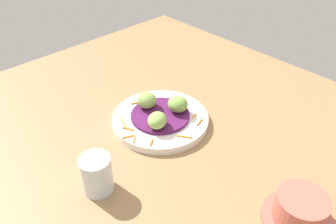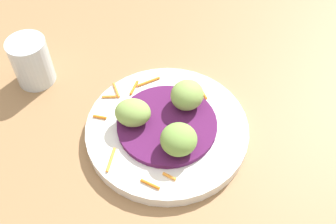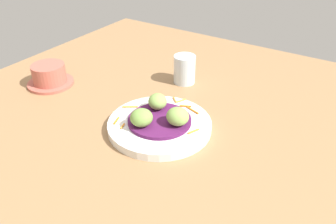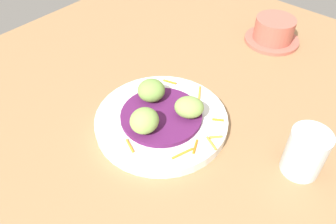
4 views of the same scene
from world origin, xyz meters
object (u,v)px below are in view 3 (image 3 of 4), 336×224
(terracotta_bowl, at_px, (49,76))
(water_glass, at_px, (185,69))
(guac_scoop_center, at_px, (141,118))
(main_plate, at_px, (160,125))
(guac_scoop_right, at_px, (178,116))
(guac_scoop_left, at_px, (159,102))

(terracotta_bowl, bearing_deg, water_glass, 35.02)
(guac_scoop_center, relative_size, terracotta_bowl, 0.39)
(terracotta_bowl, bearing_deg, main_plate, -2.20)
(water_glass, bearing_deg, guac_scoop_right, -62.85)
(terracotta_bowl, height_order, water_glass, water_glass)
(terracotta_bowl, bearing_deg, guac_scoop_center, -8.77)
(guac_scoop_center, distance_m, terracotta_bowl, 0.36)
(main_plate, xyz_separation_m, terracotta_bowl, (-0.37, 0.01, 0.02))
(guac_scoop_center, xyz_separation_m, water_glass, (-0.05, 0.27, -0.01))
(terracotta_bowl, xyz_separation_m, water_glass, (0.30, 0.21, 0.01))
(guac_scoop_right, distance_m, terracotta_bowl, 0.42)
(guac_scoop_center, bearing_deg, main_plate, 64.75)
(guac_scoop_right, bearing_deg, main_plate, -175.25)
(guac_scoop_center, height_order, terracotta_bowl, guac_scoop_center)
(guac_scoop_right, relative_size, terracotta_bowl, 0.39)
(main_plate, xyz_separation_m, guac_scoop_right, (0.04, 0.00, 0.04))
(terracotta_bowl, distance_m, water_glass, 0.37)
(water_glass, bearing_deg, terracotta_bowl, -144.98)
(guac_scoop_right, bearing_deg, guac_scoop_left, 154.75)
(terracotta_bowl, bearing_deg, guac_scoop_left, 3.66)
(guac_scoop_right, height_order, terracotta_bowl, guac_scoop_right)
(guac_scoop_left, bearing_deg, water_glass, 103.21)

